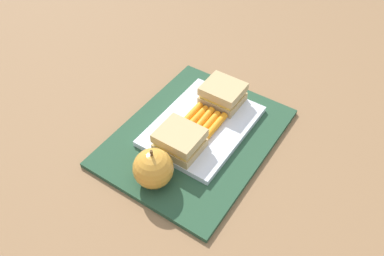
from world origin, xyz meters
TOP-DOWN VIEW (x-y plane):
  - ground_plane at (0.00, 0.00)m, footprint 2.40×2.40m
  - lunchbag_mat at (0.00, 0.00)m, footprint 0.36×0.28m
  - food_tray at (-0.03, 0.00)m, footprint 0.23×0.17m
  - sandwich_half_left at (-0.10, 0.00)m, footprint 0.07×0.08m
  - sandwich_half_right at (0.05, 0.00)m, footprint 0.07×0.08m
  - carrot_sticks_bundle at (-0.02, 0.00)m, footprint 0.08×0.07m
  - apple at (0.13, 0.00)m, footprint 0.07×0.07m

SIDE VIEW (x-z plane):
  - ground_plane at x=0.00m, z-range 0.00..0.00m
  - lunchbag_mat at x=0.00m, z-range 0.00..0.01m
  - food_tray at x=-0.03m, z-range 0.01..0.02m
  - carrot_sticks_bundle at x=-0.02m, z-range 0.02..0.04m
  - sandwich_half_left at x=-0.10m, z-range 0.02..0.07m
  - sandwich_half_right at x=0.05m, z-range 0.02..0.07m
  - apple at x=0.13m, z-range 0.00..0.09m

